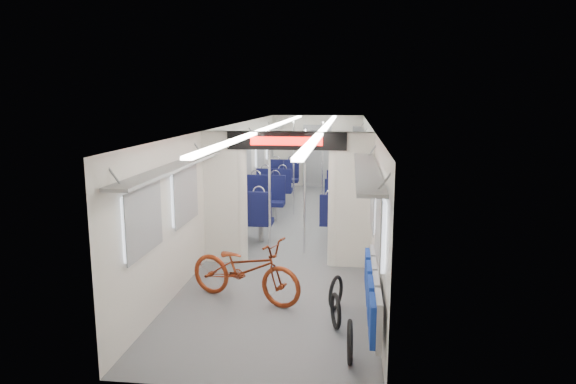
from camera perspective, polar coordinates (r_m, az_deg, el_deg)
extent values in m
plane|color=#515456|center=(10.99, 1.19, -4.63)|extent=(12.00, 12.00, 0.00)
cube|color=silver|center=(10.98, -6.34, 1.44)|extent=(0.02, 12.00, 2.30)
cube|color=silver|center=(10.70, 8.96, 1.14)|extent=(0.02, 12.00, 2.30)
cube|color=silver|center=(16.68, 3.27, 4.57)|extent=(2.90, 0.02, 2.30)
cube|color=silver|center=(4.98, -5.78, -9.69)|extent=(2.90, 0.02, 2.30)
cube|color=silver|center=(10.62, 1.24, 7.44)|extent=(2.90, 12.00, 0.02)
cube|color=white|center=(10.69, -1.72, 7.30)|extent=(0.12, 11.40, 0.04)
cube|color=white|center=(10.58, 4.22, 7.24)|extent=(0.12, 11.40, 0.04)
cube|color=silver|center=(9.02, -7.20, -1.52)|extent=(0.65, 0.18, 2.00)
cube|color=silver|center=(8.76, 7.24, -1.89)|extent=(0.65, 0.18, 2.00)
cube|color=silver|center=(8.65, -0.09, 5.75)|extent=(2.90, 0.18, 0.30)
cylinder|color=silver|center=(8.95, -5.18, -1.58)|extent=(0.20, 0.20, 2.00)
cylinder|color=silver|center=(8.76, 5.12, -1.84)|extent=(0.20, 0.20, 2.00)
cube|color=black|center=(8.54, -0.18, 5.69)|extent=(2.00, 0.03, 0.30)
cube|color=#FF0C07|center=(8.52, -0.20, 5.68)|extent=(1.20, 0.02, 0.14)
cube|color=silver|center=(6.43, -15.90, -3.07)|extent=(0.04, 1.00, 0.75)
cube|color=silver|center=(5.95, 10.28, -3.92)|extent=(0.04, 1.00, 0.75)
cube|color=silver|center=(7.90, -11.45, -0.41)|extent=(0.04, 1.00, 0.75)
cube|color=silver|center=(7.51, 9.60, -0.90)|extent=(0.04, 1.00, 0.75)
cube|color=silver|center=(10.46, -6.83, 2.36)|extent=(0.04, 1.00, 0.75)
cube|color=silver|center=(10.17, 8.93, 2.08)|extent=(0.04, 1.00, 0.75)
cube|color=silver|center=(12.30, -4.74, 3.61)|extent=(0.04, 1.00, 0.75)
cube|color=silver|center=(12.05, 8.63, 3.39)|extent=(0.04, 1.00, 0.75)
cube|color=silver|center=(14.15, -3.19, 4.53)|extent=(0.04, 1.00, 0.75)
cube|color=silver|center=(13.94, 8.42, 4.34)|extent=(0.04, 1.00, 0.75)
cube|color=silver|center=(15.92, -2.06, 5.20)|extent=(0.04, 1.00, 0.75)
cube|color=silver|center=(15.73, 8.26, 5.03)|extent=(0.04, 1.00, 0.75)
cube|color=gray|center=(7.01, -12.49, 2.76)|extent=(0.30, 3.60, 0.04)
cube|color=gray|center=(6.62, 8.75, 2.44)|extent=(0.30, 3.60, 0.04)
cube|color=gray|center=(12.80, -3.57, 6.37)|extent=(0.30, 7.60, 0.04)
cube|color=gray|center=(12.59, 7.94, 6.22)|extent=(0.30, 7.60, 0.04)
cube|color=gray|center=(16.63, 3.25, 4.03)|extent=(0.90, 0.05, 2.00)
imported|color=maroon|center=(7.38, -4.78, -8.53)|extent=(1.87, 1.17, 0.93)
cube|color=gray|center=(5.56, 9.99, -13.91)|extent=(0.06, 0.48, 0.54)
cube|color=navy|center=(5.56, 9.35, -13.91)|extent=(0.06, 0.44, 0.46)
cube|color=gray|center=(6.07, 9.72, -11.77)|extent=(0.06, 0.48, 0.54)
cube|color=navy|center=(6.06, 9.14, -11.77)|extent=(0.06, 0.44, 0.46)
cube|color=gray|center=(6.58, 9.49, -9.97)|extent=(0.06, 0.48, 0.54)
cube|color=navy|center=(6.58, 8.96, -9.96)|extent=(0.06, 0.44, 0.46)
cube|color=gray|center=(7.10, 9.30, -8.42)|extent=(0.06, 0.48, 0.54)
cube|color=navy|center=(7.09, 8.81, -8.42)|extent=(0.06, 0.44, 0.46)
torus|color=black|center=(5.84, 6.88, -16.44)|extent=(0.07, 0.50, 0.50)
torus|color=black|center=(6.62, 5.32, -13.22)|extent=(0.16, 0.46, 0.46)
torus|color=black|center=(7.17, 5.34, -11.25)|extent=(0.20, 0.47, 0.48)
cube|color=#0B0E34|center=(10.33, -3.05, -3.32)|extent=(0.49, 0.45, 0.10)
cylinder|color=gray|center=(10.39, -3.04, -4.53)|extent=(0.10, 0.10, 0.35)
cube|color=#0B0E34|center=(10.08, -3.25, -1.65)|extent=(0.49, 0.09, 0.59)
torus|color=silver|center=(10.02, -3.26, 0.01)|extent=(0.24, 0.03, 0.24)
cube|color=#0B0E34|center=(12.10, -1.55, -1.27)|extent=(0.49, 0.45, 0.10)
cylinder|color=gray|center=(12.15, -1.55, -2.31)|extent=(0.10, 0.10, 0.35)
cube|color=#0B0E34|center=(12.21, -1.43, 0.50)|extent=(0.49, 0.09, 0.59)
torus|color=silver|center=(12.17, -1.44, 1.88)|extent=(0.24, 0.03, 0.24)
cube|color=#0B0E34|center=(10.42, -5.60, -3.24)|extent=(0.49, 0.45, 0.10)
cylinder|color=gray|center=(10.48, -5.58, -4.43)|extent=(0.10, 0.10, 0.35)
cube|color=#0B0E34|center=(10.17, -5.86, -1.58)|extent=(0.49, 0.09, 0.59)
torus|color=silver|center=(10.11, -5.89, 0.06)|extent=(0.24, 0.03, 0.24)
cube|color=#0B0E34|center=(12.18, -3.74, -1.21)|extent=(0.49, 0.45, 0.10)
cylinder|color=gray|center=(12.23, -3.73, -2.24)|extent=(0.10, 0.10, 0.35)
cube|color=#0B0E34|center=(12.29, -3.60, 0.55)|extent=(0.49, 0.09, 0.59)
torus|color=silver|center=(12.24, -3.62, 1.91)|extent=(0.24, 0.03, 0.24)
cube|color=#0B0E34|center=(10.33, 4.78, -3.35)|extent=(0.44, 0.41, 0.10)
cylinder|color=gray|center=(10.39, 4.76, -4.55)|extent=(0.10, 0.10, 0.35)
cube|color=#0B0E34|center=(10.10, 4.77, -1.82)|extent=(0.44, 0.08, 0.54)
torus|color=silver|center=(10.05, 4.79, -0.33)|extent=(0.22, 0.03, 0.22)
cube|color=#0B0E34|center=(11.94, 5.08, -1.46)|extent=(0.44, 0.41, 0.10)
cylinder|color=gray|center=(11.99, 5.07, -2.51)|extent=(0.10, 0.10, 0.35)
cube|color=#0B0E34|center=(12.05, 5.13, 0.18)|extent=(0.44, 0.08, 0.54)
torus|color=silver|center=(12.00, 5.15, 1.44)|extent=(0.22, 0.03, 0.22)
cube|color=#0B0E34|center=(10.33, 7.39, -3.41)|extent=(0.44, 0.41, 0.10)
cylinder|color=gray|center=(10.38, 7.36, -4.61)|extent=(0.10, 0.10, 0.35)
cube|color=#0B0E34|center=(10.09, 7.44, -1.88)|extent=(0.44, 0.08, 0.54)
torus|color=silver|center=(10.04, 7.47, -0.39)|extent=(0.22, 0.03, 0.22)
cube|color=#0B0E34|center=(11.94, 7.34, -1.51)|extent=(0.44, 0.41, 0.10)
cylinder|color=gray|center=(11.99, 7.31, -2.56)|extent=(0.10, 0.10, 0.35)
cube|color=#0B0E34|center=(12.04, 7.37, 0.13)|extent=(0.44, 0.08, 0.54)
torus|color=silver|center=(12.00, 7.40, 1.39)|extent=(0.22, 0.03, 0.22)
cube|color=#0B0E34|center=(13.76, -0.51, 0.16)|extent=(0.46, 0.43, 0.10)
cylinder|color=gray|center=(13.80, -0.51, -0.75)|extent=(0.10, 0.10, 0.35)
cube|color=#0B0E34|center=(13.53, -0.61, 1.41)|extent=(0.46, 0.08, 0.56)
torus|color=silver|center=(13.49, -0.61, 2.58)|extent=(0.23, 0.03, 0.23)
cube|color=#0B0E34|center=(15.44, 0.31, 1.30)|extent=(0.46, 0.43, 0.10)
cylinder|color=gray|center=(15.48, 0.31, 0.48)|extent=(0.10, 0.10, 0.35)
cube|color=#0B0E34|center=(15.57, 0.39, 2.60)|extent=(0.46, 0.08, 0.56)
torus|color=silver|center=(15.53, 0.39, 3.62)|extent=(0.23, 0.03, 0.23)
cube|color=#0B0E34|center=(13.82, -2.44, 0.21)|extent=(0.46, 0.43, 0.10)
cylinder|color=gray|center=(13.87, -2.44, -0.71)|extent=(0.10, 0.10, 0.35)
cube|color=#0B0E34|center=(13.60, -2.57, 1.44)|extent=(0.46, 0.08, 0.56)
torus|color=silver|center=(13.56, -2.58, 2.61)|extent=(0.23, 0.03, 0.23)
cube|color=#0B0E34|center=(15.50, -1.41, 1.34)|extent=(0.46, 0.43, 0.10)
cylinder|color=gray|center=(15.54, -1.41, 0.52)|extent=(0.10, 0.10, 0.35)
cube|color=#0B0E34|center=(15.63, -1.33, 2.63)|extent=(0.46, 0.08, 0.56)
torus|color=silver|center=(15.59, -1.33, 3.64)|extent=(0.23, 0.03, 0.23)
cube|color=#0B0E34|center=(13.55, 5.31, -0.03)|extent=(0.46, 0.43, 0.10)
cylinder|color=gray|center=(13.60, 5.30, -0.97)|extent=(0.10, 0.10, 0.35)
cube|color=#0B0E34|center=(13.33, 5.32, 1.23)|extent=(0.46, 0.08, 0.56)
torus|color=silver|center=(13.28, 5.34, 2.44)|extent=(0.23, 0.03, 0.23)
cube|color=#0B0E34|center=(15.27, 5.51, 1.15)|extent=(0.46, 0.43, 0.10)
cylinder|color=gray|center=(15.31, 5.49, 0.32)|extent=(0.10, 0.10, 0.35)
cube|color=#0B0E34|center=(15.40, 5.55, 2.47)|extent=(0.46, 0.08, 0.56)
torus|color=silver|center=(15.36, 5.56, 3.52)|extent=(0.23, 0.03, 0.23)
cube|color=#0B0E34|center=(13.55, 7.30, -0.08)|extent=(0.46, 0.43, 0.10)
cylinder|color=gray|center=(13.59, 7.28, -1.01)|extent=(0.10, 0.10, 0.35)
cube|color=#0B0E34|center=(13.32, 7.34, 1.19)|extent=(0.46, 0.08, 0.56)
torus|color=silver|center=(13.28, 7.37, 2.39)|extent=(0.23, 0.03, 0.23)
cube|color=#0B0E34|center=(15.27, 7.27, 1.11)|extent=(0.46, 0.43, 0.10)
cylinder|color=gray|center=(15.31, 7.25, 0.28)|extent=(0.10, 0.10, 0.35)
cube|color=#0B0E34|center=(15.39, 7.30, 2.44)|extent=(0.46, 0.08, 0.56)
torus|color=silver|center=(15.36, 7.32, 3.48)|extent=(0.23, 0.03, 0.23)
cylinder|color=silver|center=(9.33, -2.06, -0.11)|extent=(0.04, 0.04, 2.30)
cylinder|color=silver|center=(9.37, 1.84, -0.06)|extent=(0.04, 0.04, 2.30)
cylinder|color=silver|center=(12.52, 0.63, 2.62)|extent=(0.04, 0.04, 2.30)
cylinder|color=silver|center=(12.29, 3.82, 2.45)|extent=(0.05, 0.05, 2.30)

